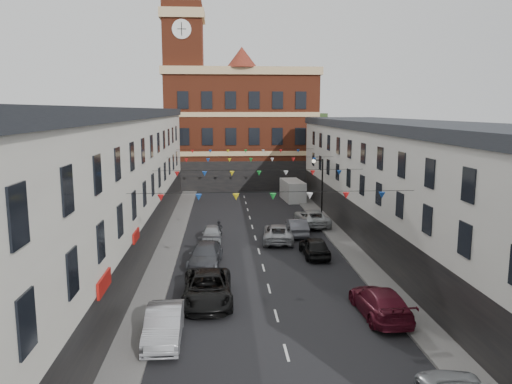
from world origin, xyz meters
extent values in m
plane|color=black|center=(0.00, 0.00, 0.00)|extent=(160.00, 160.00, 0.00)
cube|color=#605E5B|center=(-6.90, 2.00, 0.07)|extent=(1.80, 64.00, 0.15)
cube|color=#605E5B|center=(6.90, 2.00, 0.07)|extent=(1.80, 64.00, 0.15)
cube|color=beige|center=(-11.80, 1.00, 5.00)|extent=(8.00, 56.00, 10.00)
cube|color=black|center=(-11.80, 1.00, 10.35)|extent=(8.40, 56.00, 0.70)
cube|color=black|center=(-7.75, 1.00, 1.60)|extent=(0.12, 56.00, 3.20)
cube|color=beige|center=(11.80, 1.00, 4.50)|extent=(8.00, 56.00, 9.00)
cube|color=black|center=(11.80, 1.00, 9.35)|extent=(8.40, 56.00, 0.70)
cube|color=black|center=(7.75, 1.00, 1.60)|extent=(0.12, 56.00, 3.20)
cube|color=maroon|center=(0.00, 38.00, 7.50)|extent=(20.00, 12.00, 15.00)
cube|color=tan|center=(0.00, 38.00, 15.50)|extent=(20.60, 12.60, 1.00)
cone|color=maroon|center=(0.00, 33.00, 17.20)|extent=(4.00, 4.00, 2.60)
cube|color=maroon|center=(-7.50, 35.00, 12.00)|extent=(5.00, 5.00, 24.00)
cube|color=tan|center=(-7.50, 35.00, 22.50)|extent=(5.60, 5.60, 1.20)
cylinder|color=white|center=(-7.50, 32.45, 20.50)|extent=(2.40, 0.12, 2.40)
cube|color=#2A4420|center=(-4.00, 62.00, 5.00)|extent=(40.00, 14.00, 10.00)
cylinder|color=black|center=(6.80, 14.00, 3.00)|extent=(0.14, 0.14, 6.00)
cylinder|color=black|center=(6.40, 14.00, 5.90)|extent=(0.90, 0.10, 0.10)
sphere|color=beige|center=(5.95, 14.00, 5.80)|extent=(0.36, 0.36, 0.36)
imported|color=#9C9EA3|center=(-5.50, -10.41, 0.77)|extent=(1.71, 4.70, 1.54)
imported|color=black|center=(-3.61, -5.89, 0.81)|extent=(2.80, 5.89, 1.62)
imported|color=#3F4147|center=(-3.92, 0.81, 0.74)|extent=(2.56, 5.27, 1.48)
imported|color=#94989C|center=(-3.60, 7.12, 0.66)|extent=(1.66, 3.90, 1.32)
imported|color=#551120|center=(5.34, -8.42, 0.76)|extent=(2.32, 5.34, 1.53)
imported|color=black|center=(3.94, 2.39, 0.74)|extent=(1.84, 4.36, 1.47)
imported|color=#56575E|center=(3.60, 8.68, 0.73)|extent=(1.66, 4.49, 1.47)
imported|color=#B0B4B5|center=(5.50, 12.10, 0.76)|extent=(2.86, 5.64, 1.53)
imported|color=#A7A9AE|center=(1.80, 6.83, 0.72)|extent=(2.95, 5.42, 1.44)
cube|color=beige|center=(5.60, 25.28, 1.18)|extent=(2.49, 5.49, 2.36)
imported|color=black|center=(-3.00, 7.77, 0.78)|extent=(0.58, 0.40, 1.55)
camera|label=1|loc=(-2.77, -32.37, 10.56)|focal=35.00mm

